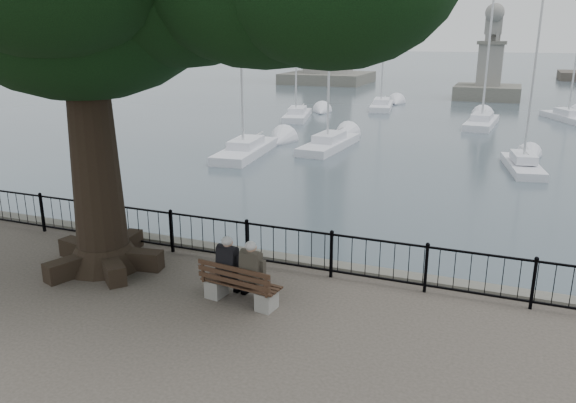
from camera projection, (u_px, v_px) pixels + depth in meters
The scene contains 13 objects.
harbor at pixel (296, 282), 13.11m from camera, with size 260.00×260.00×1.20m.
railing at pixel (288, 247), 12.36m from camera, with size 22.06×0.06×1.00m.
bench at pixel (240, 289), 10.90m from camera, with size 1.67×0.69×0.86m.
person_left at pixel (232, 270), 11.00m from camera, with size 0.42×0.71×1.36m.
person_right at pixel (255, 275), 10.75m from camera, with size 0.42×0.71×1.36m.
lion_monument at pixel (489, 76), 53.73m from camera, with size 6.02×6.02×8.87m.
sailboat_a at pixel (246, 149), 29.21m from camera, with size 2.37×6.29×10.48m.
sailboat_b at pixel (329, 142), 30.83m from camera, with size 1.95×5.92×13.00m.
sailboat_c at pixel (523, 164), 25.95m from camera, with size 2.05×4.78×9.09m.
sailboat_e at pixel (297, 113), 41.85m from camera, with size 2.88×5.93×13.63m.
sailboat_f at pixel (482, 121), 38.41m from camera, with size 2.12×6.20×11.46m.
sailboat_g at pixel (567, 116), 40.85m from camera, with size 3.67×5.62×9.42m.
sailboat_h at pixel (382, 104), 47.32m from camera, with size 2.55×6.17×14.24m.
Camera 1 is at (4.25, -8.25, 5.06)m, focal length 35.00 mm.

